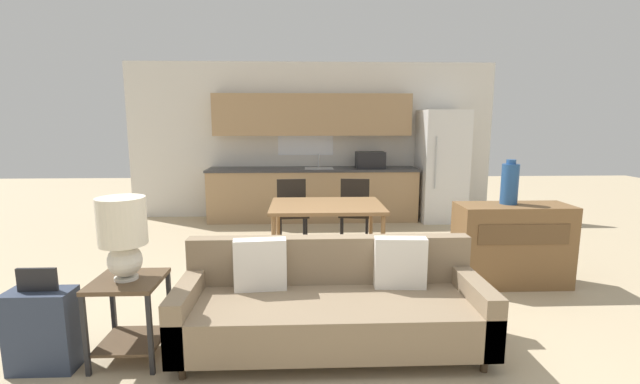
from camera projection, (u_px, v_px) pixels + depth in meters
The scene contains 13 objects.
ground_plane at pixel (326, 349), 3.22m from camera, with size 20.00×20.00×0.00m, color tan.
wall_back at pixel (312, 141), 7.56m from camera, with size 6.40×0.07×2.70m.
kitchen_counter at pixel (314, 171), 7.35m from camera, with size 3.56×0.65×2.15m.
refrigerator at pixel (441, 166), 7.30m from camera, with size 0.74×0.79×1.88m.
dining_table at pixel (327, 210), 5.04m from camera, with size 1.32×0.95×0.73m.
couch at pixel (331, 305), 3.24m from camera, with size 2.24×0.80×0.81m.
side_table at pixel (129, 305), 3.04m from camera, with size 0.47×0.47×0.60m.
table_lamp at pixel (123, 232), 2.95m from camera, with size 0.32×0.32×0.58m.
credenza at pixel (512, 245), 4.44m from camera, with size 1.15×0.45×0.85m.
vase at pixel (510, 183), 4.38m from camera, with size 0.17×0.17×0.46m.
dining_chair_far_right at pixel (355, 208), 5.88m from camera, with size 0.47×0.47×0.90m.
dining_chair_far_left at pixel (292, 209), 5.84m from camera, with size 0.46×0.46×0.90m.
suitcase at pixel (43, 330), 2.91m from camera, with size 0.44×0.22×0.73m.
Camera 1 is at (-0.17, -2.98, 1.70)m, focal length 24.00 mm.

